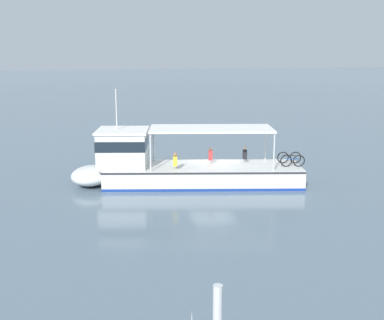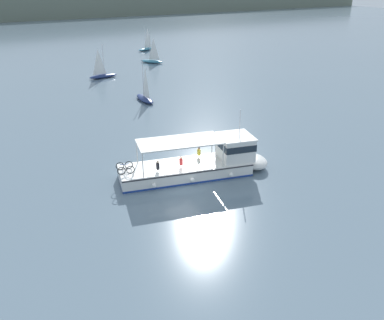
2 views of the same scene
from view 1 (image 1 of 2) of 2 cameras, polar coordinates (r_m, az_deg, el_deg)
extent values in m
plane|color=slate|center=(29.68, 2.38, -1.97)|extent=(400.00, 400.00, 0.00)
cube|color=white|center=(27.94, 1.23, -1.70)|extent=(11.26, 5.81, 1.10)
ellipsoid|color=white|center=(28.38, -11.38, -1.72)|extent=(2.87, 3.40, 1.01)
cube|color=navy|center=(28.05, 1.23, -2.59)|extent=(11.27, 5.85, 0.16)
cube|color=#2D2D33|center=(27.83, 1.24, -0.76)|extent=(11.27, 5.87, 0.10)
cube|color=white|center=(27.80, -7.86, 1.28)|extent=(3.20, 3.29, 1.90)
cube|color=#19232D|center=(27.74, -7.88, 1.95)|extent=(3.25, 3.36, 0.56)
cube|color=white|center=(27.63, -7.92, 3.34)|extent=(3.40, 3.48, 0.12)
cube|color=white|center=(27.46, 2.20, 3.58)|extent=(7.22, 4.53, 0.10)
cylinder|color=silver|center=(26.31, -4.74, 0.85)|extent=(0.08, 0.08, 2.00)
cylinder|color=silver|center=(28.98, -4.40, 1.90)|extent=(0.08, 0.08, 2.00)
cylinder|color=silver|center=(26.69, 9.33, 0.89)|extent=(0.08, 0.08, 2.00)
cylinder|color=silver|center=(29.32, 8.39, 1.93)|extent=(0.08, 0.08, 2.00)
cylinder|color=silver|center=(27.51, -8.61, 5.72)|extent=(0.06, 0.06, 2.20)
sphere|color=white|center=(29.75, -5.46, -1.01)|extent=(0.36, 0.36, 0.36)
sphere|color=white|center=(29.68, 0.90, -0.98)|extent=(0.36, 0.36, 0.36)
sphere|color=white|center=(29.94, 6.84, -0.95)|extent=(0.36, 0.36, 0.36)
torus|color=black|center=(27.86, 10.67, -0.09)|extent=(0.65, 0.22, 0.66)
torus|color=black|center=(28.01, 12.07, -0.09)|extent=(0.65, 0.22, 0.66)
cylinder|color=#1E478C|center=(27.91, 11.38, 0.15)|extent=(0.69, 0.23, 0.06)
torus|color=black|center=(28.72, 10.31, 0.29)|extent=(0.65, 0.22, 0.66)
torus|color=black|center=(28.87, 11.67, 0.29)|extent=(0.65, 0.22, 0.66)
cylinder|color=#232328|center=(28.77, 11.00, 0.52)|extent=(0.69, 0.23, 0.06)
cube|color=black|center=(28.59, 6.03, 0.63)|extent=(0.29, 0.37, 0.52)
sphere|color=beige|center=(28.52, 6.05, 1.35)|extent=(0.20, 0.20, 0.20)
cube|color=red|center=(28.16, 2.12, 0.51)|extent=(0.29, 0.37, 0.52)
sphere|color=tan|center=(28.09, 2.13, 1.25)|extent=(0.20, 0.20, 0.20)
cube|color=yellow|center=(26.70, -1.93, -0.13)|extent=(0.29, 0.37, 0.52)
sphere|color=#9E7051|center=(26.62, -1.93, 0.65)|extent=(0.20, 0.20, 0.20)
camera|label=2|loc=(57.09, 8.59, 19.87)|focal=37.43mm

